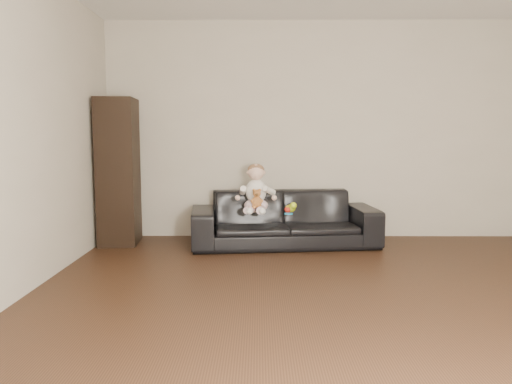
{
  "coord_description": "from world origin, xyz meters",
  "views": [
    {
      "loc": [
        -0.67,
        -3.33,
        1.26
      ],
      "look_at": [
        -0.7,
        2.15,
        0.62
      ],
      "focal_mm": 35.0,
      "sensor_mm": 36.0,
      "label": 1
    }
  ],
  "objects_px": {
    "sofa": "(284,219)",
    "toy_rattle": "(288,210)",
    "toy_green": "(291,208)",
    "toy_blue_disc": "(288,214)",
    "baby": "(256,191)",
    "cabinet": "(119,172)",
    "teddy_bear": "(257,199)"
  },
  "relations": [
    {
      "from": "teddy_bear",
      "to": "baby",
      "type": "bearing_deg",
      "value": 101.72
    },
    {
      "from": "sofa",
      "to": "toy_blue_disc",
      "type": "xyz_separation_m",
      "value": [
        0.03,
        -0.28,
        0.1
      ]
    },
    {
      "from": "toy_blue_disc",
      "to": "baby",
      "type": "bearing_deg",
      "value": 154.9
    },
    {
      "from": "cabinet",
      "to": "toy_green",
      "type": "distance_m",
      "value": 2.01
    },
    {
      "from": "cabinet",
      "to": "baby",
      "type": "distance_m",
      "value": 1.6
    },
    {
      "from": "teddy_bear",
      "to": "toy_blue_disc",
      "type": "distance_m",
      "value": 0.38
    },
    {
      "from": "sofa",
      "to": "toy_rattle",
      "type": "distance_m",
      "value": 0.22
    },
    {
      "from": "baby",
      "to": "cabinet",
      "type": "bearing_deg",
      "value": -172.8
    },
    {
      "from": "sofa",
      "to": "teddy_bear",
      "type": "bearing_deg",
      "value": -144.04
    },
    {
      "from": "teddy_bear",
      "to": "toy_blue_disc",
      "type": "xyz_separation_m",
      "value": [
        0.34,
        -0.0,
        -0.16
      ]
    },
    {
      "from": "baby",
      "to": "teddy_bear",
      "type": "height_order",
      "value": "baby"
    },
    {
      "from": "toy_rattle",
      "to": "baby",
      "type": "bearing_deg",
      "value": 171.1
    },
    {
      "from": "cabinet",
      "to": "toy_blue_disc",
      "type": "xyz_separation_m",
      "value": [
        1.93,
        -0.38,
        -0.42
      ]
    },
    {
      "from": "sofa",
      "to": "toy_rattle",
      "type": "bearing_deg",
      "value": -86.25
    },
    {
      "from": "baby",
      "to": "toy_rattle",
      "type": "relative_size",
      "value": 7.69
    },
    {
      "from": "baby",
      "to": "toy_blue_disc",
      "type": "relative_size",
      "value": 5.61
    },
    {
      "from": "sofa",
      "to": "toy_blue_disc",
      "type": "bearing_deg",
      "value": -89.32
    },
    {
      "from": "baby",
      "to": "sofa",
      "type": "bearing_deg",
      "value": 34.77
    },
    {
      "from": "cabinet",
      "to": "toy_rattle",
      "type": "distance_m",
      "value": 1.98
    },
    {
      "from": "toy_green",
      "to": "toy_rattle",
      "type": "height_order",
      "value": "toy_green"
    },
    {
      "from": "cabinet",
      "to": "toy_rattle",
      "type": "height_order",
      "value": "cabinet"
    },
    {
      "from": "cabinet",
      "to": "toy_blue_disc",
      "type": "bearing_deg",
      "value": -16.12
    },
    {
      "from": "toy_green",
      "to": "toy_rattle",
      "type": "bearing_deg",
      "value": -134.99
    },
    {
      "from": "toy_green",
      "to": "toy_blue_disc",
      "type": "bearing_deg",
      "value": -103.6
    },
    {
      "from": "cabinet",
      "to": "teddy_bear",
      "type": "relative_size",
      "value": 8.12
    },
    {
      "from": "teddy_bear",
      "to": "toy_rattle",
      "type": "bearing_deg",
      "value": 25.75
    },
    {
      "from": "cabinet",
      "to": "toy_blue_disc",
      "type": "height_order",
      "value": "cabinet"
    },
    {
      "from": "sofa",
      "to": "toy_blue_disc",
      "type": "distance_m",
      "value": 0.3
    },
    {
      "from": "teddy_bear",
      "to": "toy_green",
      "type": "xyz_separation_m",
      "value": [
        0.38,
        0.15,
        -0.13
      ]
    },
    {
      "from": "sofa",
      "to": "baby",
      "type": "relative_size",
      "value": 3.9
    },
    {
      "from": "toy_green",
      "to": "toy_blue_disc",
      "type": "relative_size",
      "value": 1.31
    },
    {
      "from": "baby",
      "to": "teddy_bear",
      "type": "relative_size",
      "value": 2.61
    }
  ]
}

